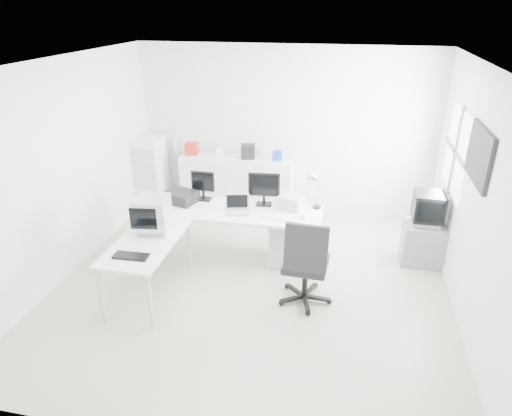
% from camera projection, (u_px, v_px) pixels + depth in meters
% --- Properties ---
extents(floor, '(5.00, 5.00, 0.01)m').
position_uv_depth(floor, '(253.00, 283.00, 6.05)').
color(floor, silver).
rests_on(floor, ground).
extents(ceiling, '(5.00, 5.00, 0.01)m').
position_uv_depth(ceiling, '(252.00, 63.00, 4.89)').
color(ceiling, white).
rests_on(ceiling, back_wall).
extents(back_wall, '(5.00, 0.02, 2.80)m').
position_uv_depth(back_wall, '(284.00, 131.00, 7.69)').
color(back_wall, white).
rests_on(back_wall, floor).
extents(left_wall, '(0.02, 5.00, 2.80)m').
position_uv_depth(left_wall, '(65.00, 170.00, 5.94)').
color(left_wall, white).
rests_on(left_wall, floor).
extents(right_wall, '(0.02, 5.00, 2.80)m').
position_uv_depth(right_wall, '(475.00, 202.00, 5.00)').
color(right_wall, white).
rests_on(right_wall, floor).
extents(window, '(0.02, 1.20, 1.10)m').
position_uv_depth(window, '(456.00, 152.00, 5.99)').
color(window, white).
rests_on(window, right_wall).
extents(wall_picture, '(0.04, 0.90, 0.60)m').
position_uv_depth(wall_picture, '(479.00, 155.00, 4.88)').
color(wall_picture, black).
rests_on(wall_picture, right_wall).
extents(main_desk, '(2.40, 0.80, 0.75)m').
position_uv_depth(main_desk, '(236.00, 233.00, 6.52)').
color(main_desk, white).
rests_on(main_desk, floor).
extents(side_desk, '(0.70, 1.40, 0.75)m').
position_uv_depth(side_desk, '(149.00, 267.00, 5.70)').
color(side_desk, white).
rests_on(side_desk, floor).
extents(drawer_pedestal, '(0.40, 0.50, 0.60)m').
position_uv_depth(drawer_pedestal, '(285.00, 241.00, 6.46)').
color(drawer_pedestal, white).
rests_on(drawer_pedestal, floor).
extents(inkjet_printer, '(0.53, 0.46, 0.16)m').
position_uv_depth(inkjet_printer, '(180.00, 197.00, 6.58)').
color(inkjet_printer, black).
rests_on(inkjet_printer, main_desk).
extents(lcd_monitor_small, '(0.35, 0.21, 0.43)m').
position_uv_depth(lcd_monitor_small, '(203.00, 186.00, 6.60)').
color(lcd_monitor_small, black).
rests_on(lcd_monitor_small, main_desk).
extents(lcd_monitor_large, '(0.46, 0.22, 0.46)m').
position_uv_depth(lcd_monitor_large, '(264.00, 190.00, 6.42)').
color(lcd_monitor_large, black).
rests_on(lcd_monitor_large, main_desk).
extents(laptop, '(0.38, 0.39, 0.21)m').
position_uv_depth(laptop, '(237.00, 206.00, 6.22)').
color(laptop, '#B7B7BA').
rests_on(laptop, main_desk).
extents(white_keyboard, '(0.44, 0.20, 0.02)m').
position_uv_depth(white_keyboard, '(280.00, 218.00, 6.10)').
color(white_keyboard, white).
rests_on(white_keyboard, main_desk).
extents(white_mouse, '(0.07, 0.07, 0.07)m').
position_uv_depth(white_mouse, '(303.00, 217.00, 6.08)').
color(white_mouse, white).
rests_on(white_mouse, main_desk).
extents(laser_printer, '(0.40, 0.37, 0.19)m').
position_uv_depth(laser_printer, '(292.00, 202.00, 6.38)').
color(laser_printer, '#AEAEAE').
rests_on(laser_printer, main_desk).
extents(desk_lamp, '(0.17, 0.17, 0.46)m').
position_uv_depth(desk_lamp, '(318.00, 193.00, 6.33)').
color(desk_lamp, silver).
rests_on(desk_lamp, main_desk).
extents(crt_monitor, '(0.40, 0.40, 0.41)m').
position_uv_depth(crt_monitor, '(153.00, 217.00, 5.68)').
color(crt_monitor, '#B7B7BA').
rests_on(crt_monitor, side_desk).
extents(black_keyboard, '(0.41, 0.18, 0.03)m').
position_uv_depth(black_keyboard, '(131.00, 256.00, 5.18)').
color(black_keyboard, black).
rests_on(black_keyboard, side_desk).
extents(office_chair, '(0.71, 0.71, 1.16)m').
position_uv_depth(office_chair, '(306.00, 260.00, 5.46)').
color(office_chair, '#26282B').
rests_on(office_chair, floor).
extents(tv_cabinet, '(0.55, 0.45, 0.60)m').
position_uv_depth(tv_cabinet, '(422.00, 243.00, 6.40)').
color(tv_cabinet, slate).
rests_on(tv_cabinet, floor).
extents(crt_tv, '(0.50, 0.48, 0.45)m').
position_uv_depth(crt_tv, '(428.00, 209.00, 6.19)').
color(crt_tv, black).
rests_on(crt_tv, tv_cabinet).
extents(sideboard, '(1.94, 0.49, 0.97)m').
position_uv_depth(sideboard, '(237.00, 184.00, 7.99)').
color(sideboard, white).
rests_on(sideboard, floor).
extents(clutter_box_a, '(0.21, 0.19, 0.20)m').
position_uv_depth(clutter_box_a, '(192.00, 149.00, 7.89)').
color(clutter_box_a, red).
rests_on(clutter_box_a, sideboard).
extents(clutter_box_b, '(0.15, 0.14, 0.13)m').
position_uv_depth(clutter_box_b, '(220.00, 153.00, 7.81)').
color(clutter_box_b, white).
rests_on(clutter_box_b, sideboard).
extents(clutter_box_c, '(0.27, 0.25, 0.23)m').
position_uv_depth(clutter_box_c, '(248.00, 151.00, 7.70)').
color(clutter_box_c, black).
rests_on(clutter_box_c, sideboard).
extents(clutter_box_d, '(0.16, 0.15, 0.15)m').
position_uv_depth(clutter_box_d, '(277.00, 156.00, 7.62)').
color(clutter_box_d, '#1932B0').
rests_on(clutter_box_d, sideboard).
extents(clutter_bottle, '(0.07, 0.07, 0.22)m').
position_uv_depth(clutter_bottle, '(176.00, 146.00, 7.98)').
color(clutter_bottle, white).
rests_on(clutter_bottle, sideboard).
extents(filing_cabinet, '(0.45, 0.53, 1.28)m').
position_uv_depth(filing_cabinet, '(151.00, 173.00, 8.04)').
color(filing_cabinet, white).
rests_on(filing_cabinet, floor).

